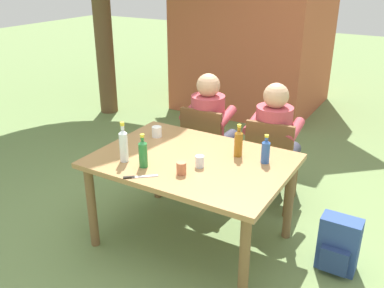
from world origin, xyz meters
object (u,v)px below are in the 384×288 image
bottle_blue (266,151)px  bottle_green (143,153)px  person_in_plaid_shirt (276,138)px  cup_glass (200,161)px  bottle_amber (238,143)px  brick_kiosk (257,5)px  bottle_clear (124,145)px  cup_white (157,132)px  chair_far_left (206,144)px  chair_far_right (271,159)px  cup_terracotta (181,168)px  backpack_by_near_side (338,246)px  dining_table (192,169)px  table_knife (138,177)px  person_in_white_shirt (211,125)px

bottle_blue → bottle_green: size_ratio=0.87×
person_in_plaid_shirt → cup_glass: (-0.21, -1.03, 0.13)m
bottle_amber → brick_kiosk: 3.75m
bottle_clear → cup_white: bottle_clear is taller
person_in_plaid_shirt → brick_kiosk: 3.18m
chair_far_left → chair_far_right: (0.66, 0.00, 0.00)m
cup_terracotta → backpack_by_near_side: (1.04, 0.50, -0.58)m
chair_far_left → brick_kiosk: size_ratio=0.30×
dining_table → person_in_plaid_shirt: person_in_plaid_shirt is taller
bottle_blue → bottle_green: 0.90m
person_in_plaid_shirt → backpack_by_near_side: (0.77, -0.69, -0.45)m
dining_table → brick_kiosk: bearing=105.9°
chair_far_right → cup_glass: bearing=-103.3°
table_knife → brick_kiosk: 4.28m
cup_glass → backpack_by_near_side: bearing=18.8°
bottle_blue → backpack_by_near_side: 0.87m
chair_far_left → backpack_by_near_side: bearing=-22.3°
bottle_amber → backpack_by_near_side: size_ratio=0.60×
person_in_white_shirt → table_knife: bearing=-83.4°
chair_far_left → cup_white: bearing=-104.6°
person_in_white_shirt → chair_far_right: bearing=-9.3°
bottle_blue → brick_kiosk: 3.84m
dining_table → person_in_white_shirt: 0.99m
person_in_white_shirt → backpack_by_near_side: size_ratio=2.74×
bottle_blue → cup_white: (-0.98, 0.01, -0.05)m
cup_white → brick_kiosk: size_ratio=0.03×
person_in_plaid_shirt → bottle_amber: (-0.05, -0.71, 0.20)m
chair_far_left → bottle_clear: 1.19m
chair_far_right → cup_white: (-0.82, -0.60, 0.30)m
chair_far_right → brick_kiosk: bearing=115.9°
chair_far_left → bottle_blue: (0.83, -0.61, 0.35)m
cup_terracotta → table_knife: bearing=-139.9°
bottle_green → backpack_by_near_side: (1.34, 0.54, -0.65)m
dining_table → brick_kiosk: (-1.04, 3.67, 0.87)m
chair_far_left → chair_far_right: 0.66m
bottle_amber → backpack_by_near_side: bottle_amber is taller
cup_glass → table_knife: size_ratio=0.44×
bottle_green → cup_glass: 0.41m
bottle_amber → backpack_by_near_side: (0.82, 0.02, -0.65)m
bottle_clear → table_knife: (0.24, -0.16, -0.13)m
bottle_amber → cup_white: bottle_amber is taller
person_in_white_shirt → brick_kiosk: (-0.72, 2.73, 0.88)m
chair_far_left → person_in_plaid_shirt: bearing=9.5°
person_in_white_shirt → person_in_plaid_shirt: size_ratio=1.00×
cup_white → cup_glass: bearing=-28.1°
person_in_white_shirt → bottle_blue: size_ratio=5.33×
dining_table → bottle_blue: (0.50, 0.22, 0.18)m
bottle_amber → cup_white: (-0.76, 0.01, -0.07)m
bottle_clear → cup_glass: size_ratio=3.54×
person_in_white_shirt → cup_terracotta: bearing=-71.7°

